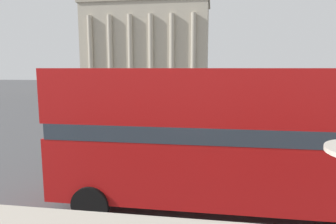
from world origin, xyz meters
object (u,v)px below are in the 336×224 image
Objects in this scene: traffic_light_far at (187,92)px; pedestrian_yellow at (300,101)px; plaza_building_left at (147,47)px; pedestrian_black at (328,140)px; traffic_light_near at (99,112)px; pedestrian_olive at (157,126)px; double_decker_bus at (238,135)px; traffic_light_mid at (193,96)px; car_maroon at (114,112)px.

traffic_light_far reaches higher than pedestrian_yellow.
pedestrian_black is (19.01, -45.88, -7.64)m from plaza_building_left.
traffic_light_near reaches higher than pedestrian_olive.
pedestrian_yellow is (14.14, 18.06, -1.19)m from traffic_light_near.
plaza_building_left is (-14.27, 52.08, 6.14)m from double_decker_bus.
pedestrian_black is (10.93, 1.28, -1.29)m from traffic_light_near.
traffic_light_mid is 4.69m from pedestrian_olive.
double_decker_bus is 18.04m from car_maroon.
car_maroon is (-6.92, 2.93, -1.72)m from traffic_light_mid.
traffic_light_near is at bearing -34.13° from car_maroon.
pedestrian_yellow is 17.08m from pedestrian_black.
traffic_light_mid is at bearing 17.72° from car_maroon.
double_decker_bus is 6.54× the size of pedestrian_olive.
plaza_building_left is 6.80× the size of traffic_light_mid.
pedestrian_yellow is (22.23, -29.11, -7.53)m from plaza_building_left.
plaza_building_left reaches higher than double_decker_bus.
traffic_light_far is (-3.10, 18.79, -0.28)m from double_decker_bus.
pedestrian_yellow is (17.02, 7.48, 0.36)m from car_maroon.
pedestrian_yellow is (7.96, 22.97, -1.38)m from double_decker_bus.
double_decker_bus is 3.36× the size of traffic_light_far.
pedestrian_yellow is 18.77m from pedestrian_olive.
traffic_light_near is 22.97m from pedestrian_yellow.
pedestrian_black is 9.04m from pedestrian_olive.
traffic_light_near is at bearing -117.87° from traffic_light_mid.
traffic_light_near is 2.06× the size of pedestrian_black.
double_decker_bus is at bearing -40.51° from pedestrian_olive.
pedestrian_olive is at bearing -76.74° from plaza_building_left.
pedestrian_black is at bearing -58.09° from traffic_light_far.
traffic_light_near is at bearing -150.34° from pedestrian_yellow.
plaza_building_left is 45.41m from pedestrian_olive.
traffic_light_mid is (4.05, 7.65, 0.18)m from traffic_light_near.
traffic_light_mid is 2.19× the size of pedestrian_olive.
double_decker_bus is at bearing -19.01° from car_maroon.
plaza_building_left is 5.99× the size of car_maroon.
pedestrian_black is at bearing 51.85° from double_decker_bus.
plaza_building_left is 7.66× the size of traffic_light_far.
car_maroon is (5.20, -36.58, -7.89)m from plaza_building_left.
plaza_building_left is 13.80× the size of pedestrian_yellow.
pedestrian_black is (4.74, 6.20, -1.49)m from double_decker_bus.
double_decker_bus reaches higher than traffic_light_mid.
pedestrian_black is at bearing -67.49° from plaza_building_left.
traffic_light_mid is at bearing -156.41° from pedestrian_yellow.
pedestrian_black is 0.98× the size of pedestrian_olive.
traffic_light_near is 11.08m from pedestrian_black.
traffic_light_near reaches higher than pedestrian_black.
pedestrian_yellow is at bearing 64.37° from car_maroon.
traffic_light_near is at bearing -80.28° from plaza_building_left.
plaza_building_left is 50.25m from pedestrian_black.
traffic_light_mid reaches higher than pedestrian_yellow.
pedestrian_olive is at bearing -114.62° from traffic_light_mid.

